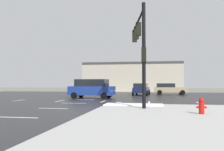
{
  "coord_description": "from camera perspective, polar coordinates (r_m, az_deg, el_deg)",
  "views": [
    {
      "loc": [
        6.28,
        -20.37,
        1.66
      ],
      "look_at": [
        1.35,
        8.54,
        2.58
      ],
      "focal_mm": 38.03,
      "sensor_mm": 36.0,
      "label": 1
    }
  ],
  "objects": [
    {
      "name": "sedan_navy",
      "position": [
        32.34,
        7.05,
        -3.2
      ],
      "size": [
        2.31,
        4.64,
        1.58
      ],
      "rotation": [
        0.0,
        0.0,
        1.49
      ],
      "color": "#141E47",
      "rests_on": "road_asphalt"
    },
    {
      "name": "ground_plane",
      "position": [
        21.38,
        -7.47,
        -6.23
      ],
      "size": [
        120.0,
        120.0,
        0.0
      ],
      "primitive_type": "plane",
      "color": "slate"
    },
    {
      "name": "strip_building_background",
      "position": [
        48.71,
        5.04,
        -0.4
      ],
      "size": [
        19.19,
        8.0,
        5.67
      ],
      "color": "#BCB29E",
      "rests_on": "ground_plane"
    },
    {
      "name": "lane_markings",
      "position": [
        19.72,
        -5.29,
        -6.54
      ],
      "size": [
        36.15,
        36.15,
        0.01
      ],
      "color": "silver",
      "rests_on": "road_asphalt"
    },
    {
      "name": "sedan_tan",
      "position": [
        34.31,
        13.57,
        -3.09
      ],
      "size": [
        4.56,
        2.07,
        1.58
      ],
      "rotation": [
        0.0,
        0.0,
        0.01
      ],
      "color": "tan",
      "rests_on": "road_asphalt"
    },
    {
      "name": "suv_blue",
      "position": [
        25.61,
        -4.87,
        -3.06
      ],
      "size": [
        4.96,
        2.51,
        2.03
      ],
      "rotation": [
        0.0,
        0.0,
        -0.09
      ],
      "color": "navy",
      "rests_on": "road_asphalt"
    },
    {
      "name": "traffic_signal_mast",
      "position": [
        16.37,
        6.7,
        8.32
      ],
      "size": [
        1.26,
        5.8,
        6.37
      ],
      "rotation": [
        0.0,
        0.0,
        1.75
      ],
      "color": "black",
      "rests_on": "sidewalk_corner"
    },
    {
      "name": "fire_hydrant",
      "position": [
        12.46,
        20.72,
        -6.84
      ],
      "size": [
        0.48,
        0.26,
        0.79
      ],
      "color": "red",
      "rests_on": "sidewalk_corner"
    },
    {
      "name": "road_asphalt",
      "position": [
        21.38,
        -7.47,
        -6.2
      ],
      "size": [
        44.0,
        44.0,
        0.02
      ],
      "primitive_type": "cube",
      "color": "#232326",
      "rests_on": "ground_plane"
    },
    {
      "name": "snow_strip_curbside",
      "position": [
        16.48,
        5.24,
        -6.97
      ],
      "size": [
        4.0,
        1.6,
        0.06
      ],
      "primitive_type": "cube",
      "color": "white",
      "rests_on": "sidewalk_corner"
    }
  ]
}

